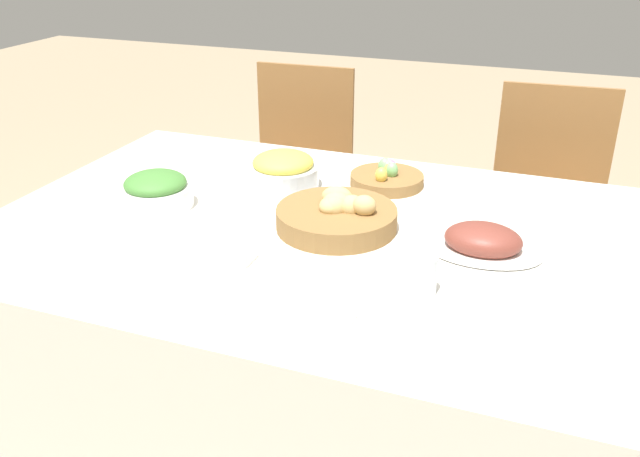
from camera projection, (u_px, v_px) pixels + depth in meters
name	position (u px, v px, depth m)	size (l,w,h in m)	color
ground_plane	(328.00, 454.00, 2.11)	(12.00, 12.00, 0.00)	tan
dining_table	(329.00, 351.00, 1.94)	(1.82, 1.18, 0.78)	silver
chair_far_left	(296.00, 177.00, 2.85)	(0.43, 0.43, 0.96)	olive
chair_far_right	(545.00, 210.00, 2.54)	(0.44, 0.44, 0.96)	olive
bread_basket	(337.00, 215.00, 1.76)	(0.32, 0.32, 0.11)	olive
egg_basket	(387.00, 178.00, 2.04)	(0.22, 0.22, 0.08)	olive
ham_platter	(483.00, 242.00, 1.65)	(0.29, 0.20, 0.08)	white
green_salad_bowl	(156.00, 191.00, 1.89)	(0.20, 0.20, 0.10)	white
pineapple_bowl	(283.00, 170.00, 2.02)	(0.21, 0.21, 0.11)	silver
dinner_plate	(300.00, 309.00, 1.41)	(0.24, 0.24, 0.01)	white
fork	(238.00, 298.00, 1.45)	(0.01, 0.19, 0.00)	silver
knife	(367.00, 324.00, 1.36)	(0.01, 0.19, 0.00)	silver
spoon	(381.00, 327.00, 1.35)	(0.01, 0.19, 0.00)	silver
drinking_cup	(421.00, 274.00, 1.46)	(0.07, 0.07, 0.09)	silver
butter_dish	(231.00, 254.00, 1.61)	(0.11, 0.07, 0.03)	white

